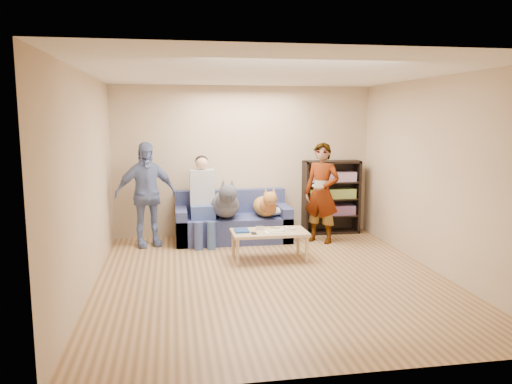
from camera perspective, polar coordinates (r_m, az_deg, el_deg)
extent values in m
plane|color=brown|center=(6.57, 1.77, -9.79)|extent=(5.00, 5.00, 0.00)
plane|color=white|center=(6.26, 1.89, 13.43)|extent=(5.00, 5.00, 0.00)
plane|color=tan|center=(8.73, -1.43, 3.54)|extent=(4.50, 0.00, 4.50)
plane|color=tan|center=(3.90, 9.13, -2.99)|extent=(4.50, 0.00, 4.50)
plane|color=tan|center=(6.24, -18.86, 1.02)|extent=(0.00, 5.00, 5.00)
plane|color=tan|center=(7.08, 19.99, 1.82)|extent=(0.00, 5.00, 5.00)
ellipsoid|color=silver|center=(8.40, 1.91, -2.21)|extent=(0.40, 0.34, 0.14)
imported|color=gray|center=(8.28, 7.52, -0.11)|extent=(0.71, 0.70, 1.66)
imported|color=#7082B4|center=(8.17, -12.48, -0.26)|extent=(1.06, 0.67, 1.68)
cube|color=silver|center=(8.01, 6.59, 0.73)|extent=(0.08, 0.12, 0.03)
cube|color=navy|center=(7.28, -1.65, -4.43)|extent=(0.20, 0.26, 0.03)
cube|color=white|center=(7.21, 2.07, -4.60)|extent=(0.26, 0.20, 0.02)
cube|color=#BAB795|center=(7.23, 2.27, -4.45)|extent=(0.22, 0.17, 0.01)
cube|color=#B5B4B9|center=(7.38, 0.43, -4.13)|extent=(0.11, 0.06, 0.05)
cube|color=white|center=(7.44, 3.50, -4.12)|extent=(0.04, 0.13, 0.03)
cube|color=white|center=(7.39, 4.25, -4.23)|extent=(0.09, 0.06, 0.03)
cylinder|color=silver|center=(7.31, 3.10, -4.39)|extent=(0.07, 0.07, 0.02)
cylinder|color=white|center=(7.39, 2.96, -4.25)|extent=(0.07, 0.07, 0.02)
cylinder|color=orange|center=(7.14, 1.62, -4.75)|extent=(0.13, 0.06, 0.01)
cylinder|color=black|center=(7.49, 2.16, -4.12)|extent=(0.13, 0.08, 0.01)
cube|color=black|center=(7.14, -0.26, -4.73)|extent=(0.07, 0.12, 0.02)
cube|color=#515B93|center=(8.43, -2.65, -4.16)|extent=(1.90, 0.85, 0.42)
cube|color=#515B93|center=(8.68, -2.93, -1.03)|extent=(1.90, 0.18, 0.40)
cube|color=#515B93|center=(8.36, -8.53, -3.80)|extent=(0.18, 0.85, 0.58)
cube|color=#515B93|center=(8.56, 3.08, -3.42)|extent=(0.18, 0.85, 0.58)
cube|color=#445B95|center=(8.24, -6.09, -2.22)|extent=(0.40, 0.38, 0.22)
cylinder|color=#3E4D89|center=(7.90, -6.59, -5.09)|extent=(0.14, 0.14, 0.47)
cylinder|color=#456598|center=(7.91, -5.14, -5.05)|extent=(0.14, 0.14, 0.47)
cube|color=#B6B5BA|center=(8.28, -6.18, 0.56)|extent=(0.40, 0.24, 0.58)
sphere|color=tan|center=(8.23, -6.22, 3.32)|extent=(0.21, 0.21, 0.21)
ellipsoid|color=black|center=(8.26, -6.24, 3.54)|extent=(0.22, 0.22, 0.19)
ellipsoid|color=#50515B|center=(8.31, -3.60, -1.43)|extent=(0.48, 0.99, 0.41)
sphere|color=#51535C|center=(7.97, -3.36, -1.15)|extent=(0.36, 0.36, 0.36)
sphere|color=#45474F|center=(7.77, -3.23, -0.16)|extent=(0.29, 0.29, 0.29)
cube|color=black|center=(7.66, -3.12, -0.61)|extent=(0.09, 0.14, 0.08)
cone|color=#4A4C54|center=(7.77, -3.76, 0.96)|extent=(0.09, 0.09, 0.14)
cone|color=#53555E|center=(7.78, -2.76, 0.98)|extent=(0.09, 0.09, 0.14)
cylinder|color=#4A4C54|center=(8.73, -3.89, -1.21)|extent=(0.06, 0.32, 0.19)
ellipsoid|color=#BA8139|center=(8.37, 0.99, -1.65)|extent=(0.37, 0.78, 0.32)
sphere|color=#B45C37|center=(8.06, 1.39, -1.50)|extent=(0.28, 0.28, 0.28)
sphere|color=#C77B3C|center=(7.89, 1.61, -0.78)|extent=(0.23, 0.23, 0.23)
cube|color=brown|center=(7.78, 1.77, -1.15)|extent=(0.07, 0.11, 0.06)
cone|color=#C0813A|center=(7.88, 1.13, 0.09)|extent=(0.07, 0.07, 0.11)
cone|color=#C28C3B|center=(7.90, 2.03, 0.11)|extent=(0.07, 0.07, 0.11)
cylinder|color=#A76A33|center=(8.75, 0.52, -1.41)|extent=(0.04, 0.25, 0.15)
cube|color=tan|center=(7.30, 1.53, -4.64)|extent=(1.10, 0.60, 0.04)
cylinder|color=tan|center=(7.03, -2.11, -6.93)|extent=(0.05, 0.05, 0.38)
cylinder|color=tan|center=(7.23, 5.82, -6.54)|extent=(0.05, 0.05, 0.38)
cylinder|color=tan|center=(7.51, -2.61, -5.91)|extent=(0.05, 0.05, 0.38)
cylinder|color=tan|center=(7.69, 4.83, -5.59)|extent=(0.05, 0.05, 0.38)
cube|color=black|center=(8.86, 5.62, -0.67)|extent=(0.04, 0.34, 1.30)
cube|color=black|center=(9.15, 11.43, -0.50)|extent=(0.04, 0.34, 1.30)
cube|color=black|center=(8.92, 8.67, 3.42)|extent=(1.00, 0.34, 0.04)
cube|color=black|center=(9.12, 8.49, -4.49)|extent=(1.00, 0.34, 0.04)
cube|color=black|center=(9.14, 8.27, -0.42)|extent=(1.00, 0.02, 1.30)
cube|color=black|center=(9.05, 8.53, -2.64)|extent=(0.94, 0.32, 0.03)
cube|color=black|center=(9.00, 8.57, -0.77)|extent=(0.94, 0.32, 0.02)
cube|color=black|center=(8.96, 8.62, 1.12)|extent=(0.94, 0.32, 0.02)
cube|color=#B23333|center=(9.02, 8.58, -2.06)|extent=(0.84, 0.24, 0.17)
cube|color=gold|center=(8.97, 8.63, -0.18)|extent=(0.84, 0.24, 0.17)
cube|color=#994C99|center=(8.92, 8.67, 1.73)|extent=(0.84, 0.24, 0.17)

